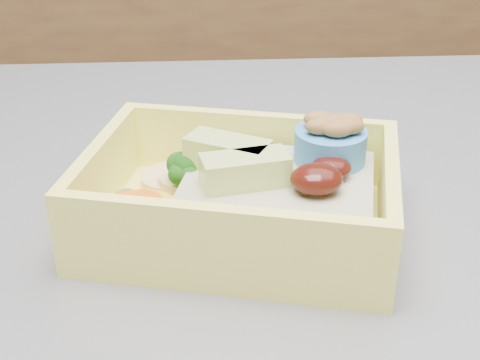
{
  "coord_description": "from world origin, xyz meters",
  "views": [
    {
      "loc": [
        -0.18,
        -0.45,
        1.17
      ],
      "look_at": [
        -0.15,
        -0.05,
        0.96
      ],
      "focal_mm": 50.0,
      "sensor_mm": 36.0,
      "label": 1
    }
  ],
  "objects": [
    {
      "name": "bento_box",
      "position": [
        -0.15,
        -0.05,
        0.95
      ],
      "size": [
        0.23,
        0.19,
        0.08
      ],
      "rotation": [
        0.0,
        0.0,
        -0.24
      ],
      "color": "#FFF969",
      "rests_on": "island"
    }
  ]
}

